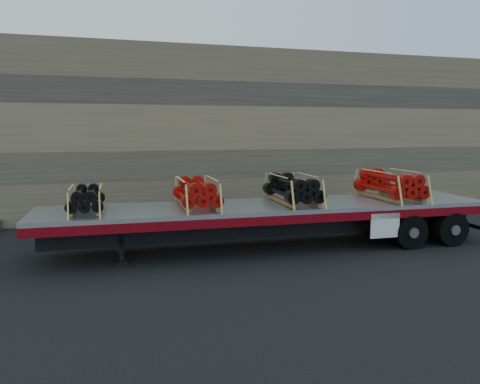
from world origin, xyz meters
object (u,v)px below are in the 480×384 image
object	(u,v)px
bundle_front	(86,200)
trailer	(270,226)
bundle_midfront	(197,193)
bundle_midrear	(292,190)
bundle_rear	(390,185)

from	to	relation	value
bundle_front	trailer	bearing A→B (deg)	-0.00
trailer	bundle_midfront	world-z (taller)	bundle_midfront
bundle_front	bundle_midrear	distance (m)	6.08
bundle_front	bundle_midfront	bearing A→B (deg)	0.00
bundle_midfront	bundle_midrear	size ratio (longest dim) A/B	0.97
trailer	bundle_midfront	size ratio (longest dim) A/B	6.08
trailer	bundle_front	bearing A→B (deg)	180.00
bundle_front	bundle_rear	xyz separation A→B (m)	(9.46, -0.35, 0.11)
bundle_midfront	bundle_midrear	world-z (taller)	bundle_midrear
trailer	bundle_midrear	size ratio (longest dim) A/B	5.87
bundle_midrear	bundle_rear	size ratio (longest dim) A/B	0.94
trailer	bundle_rear	distance (m)	4.27
bundle_front	bundle_midfront	distance (m)	3.08
bundle_front	bundle_rear	bearing A→B (deg)	0.00
bundle_midfront	bundle_rear	size ratio (longest dim) A/B	0.90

